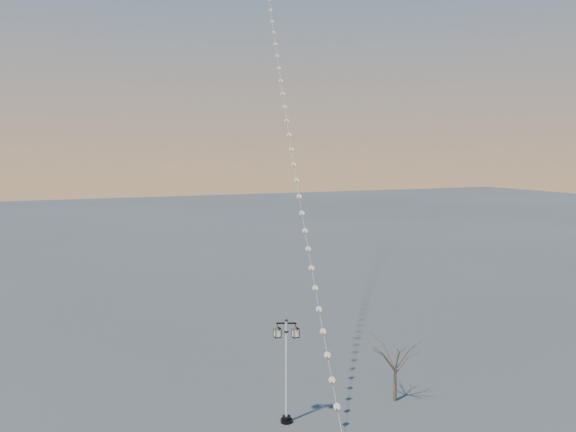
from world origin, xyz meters
TOP-DOWN VIEW (x-y plane):
  - street_lamp at (-0.26, 1.84)m, footprint 1.30×0.82m
  - bare_tree at (6.19, 1.79)m, footprint 2.17×2.17m
  - kite_train at (6.52, 19.41)m, footprint 10.55×40.91m

SIDE VIEW (x-z plane):
  - bare_tree at x=6.19m, z-range 0.70..4.29m
  - street_lamp at x=-0.26m, z-range 0.29..5.67m
  - kite_train at x=6.52m, z-range -0.07..43.21m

